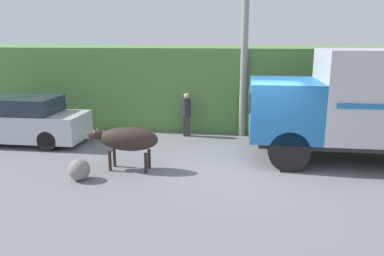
{
  "coord_description": "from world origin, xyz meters",
  "views": [
    {
      "loc": [
        -0.34,
        -9.9,
        3.63
      ],
      "look_at": [
        -1.76,
        0.49,
        1.06
      ],
      "focal_mm": 35.0,
      "sensor_mm": 36.0,
      "label": 1
    }
  ],
  "objects_px": {
    "parked_suv": "(19,121)",
    "pedestrian_on_hill": "(187,112)",
    "brown_cow": "(127,139)",
    "roadside_rock": "(79,170)",
    "cargo_truck": "(375,102)",
    "utility_pole": "(244,49)"
  },
  "relations": [
    {
      "from": "utility_pole",
      "to": "brown_cow",
      "type": "bearing_deg",
      "value": -126.8
    },
    {
      "from": "parked_suv",
      "to": "roadside_rock",
      "type": "height_order",
      "value": "parked_suv"
    },
    {
      "from": "utility_pole",
      "to": "roadside_rock",
      "type": "bearing_deg",
      "value": -128.92
    },
    {
      "from": "cargo_truck",
      "to": "brown_cow",
      "type": "bearing_deg",
      "value": -166.64
    },
    {
      "from": "cargo_truck",
      "to": "pedestrian_on_hill",
      "type": "relative_size",
      "value": 4.07
    },
    {
      "from": "utility_pole",
      "to": "parked_suv",
      "type": "bearing_deg",
      "value": -164.9
    },
    {
      "from": "brown_cow",
      "to": "pedestrian_on_hill",
      "type": "bearing_deg",
      "value": 73.92
    },
    {
      "from": "parked_suv",
      "to": "pedestrian_on_hill",
      "type": "bearing_deg",
      "value": 15.77
    },
    {
      "from": "cargo_truck",
      "to": "roadside_rock",
      "type": "height_order",
      "value": "cargo_truck"
    },
    {
      "from": "parked_suv",
      "to": "utility_pole",
      "type": "xyz_separation_m",
      "value": [
        7.68,
        2.07,
        2.42
      ]
    },
    {
      "from": "roadside_rock",
      "to": "brown_cow",
      "type": "bearing_deg",
      "value": 43.03
    },
    {
      "from": "brown_cow",
      "to": "roadside_rock",
      "type": "bearing_deg",
      "value": -137.19
    },
    {
      "from": "cargo_truck",
      "to": "parked_suv",
      "type": "distance_m",
      "value": 11.47
    },
    {
      "from": "brown_cow",
      "to": "pedestrian_on_hill",
      "type": "distance_m",
      "value": 3.99
    },
    {
      "from": "cargo_truck",
      "to": "pedestrian_on_hill",
      "type": "xyz_separation_m",
      "value": [
        -5.78,
        2.28,
        -0.91
      ]
    },
    {
      "from": "brown_cow",
      "to": "parked_suv",
      "type": "height_order",
      "value": "parked_suv"
    },
    {
      "from": "brown_cow",
      "to": "roadside_rock",
      "type": "xyz_separation_m",
      "value": [
        -1.01,
        -0.94,
        -0.6
      ]
    },
    {
      "from": "utility_pole",
      "to": "roadside_rock",
      "type": "distance_m",
      "value": 7.21
    },
    {
      "from": "roadside_rock",
      "to": "cargo_truck",
      "type": "bearing_deg",
      "value": 17.6
    },
    {
      "from": "pedestrian_on_hill",
      "to": "roadside_rock",
      "type": "xyz_separation_m",
      "value": [
        -2.1,
        -4.78,
        -0.62
      ]
    },
    {
      "from": "cargo_truck",
      "to": "pedestrian_on_hill",
      "type": "bearing_deg",
      "value": 159.06
    },
    {
      "from": "pedestrian_on_hill",
      "to": "parked_suv",
      "type": "bearing_deg",
      "value": 10.42
    }
  ]
}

